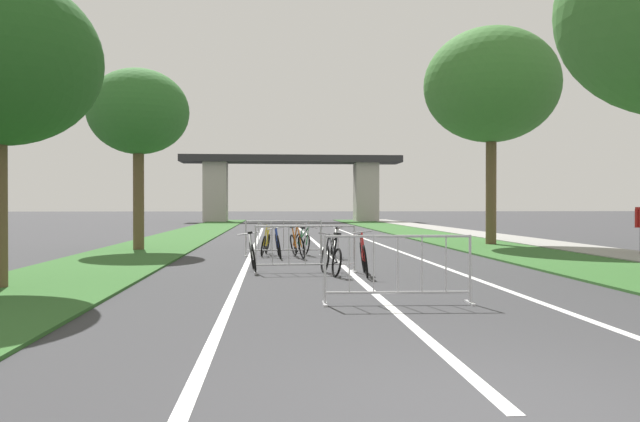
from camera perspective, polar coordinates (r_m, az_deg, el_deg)
The scene contains 21 objects.
ground_plane at distance 4.85m, azimuth 17.54°, elevation -17.47°, with size 300.00×300.00×0.00m, color #333335.
grass_verge_left at distance 30.66m, azimuth -12.24°, elevation -2.24°, with size 3.20×63.68×0.05m, color #2D5B26.
grass_verge_right at distance 31.32m, azimuth 9.79°, elevation -2.18°, with size 3.20×63.68×0.05m, color #2D5B26.
sidewalk_path_right at distance 32.08m, azimuth 14.43°, elevation -2.10°, with size 2.16×63.68×0.08m, color gray.
lane_stripe_center at distance 22.82m, azimuth -0.02°, elevation -3.23°, with size 0.14×36.84×0.01m, color silver.
lane_stripe_right_lane at distance 23.12m, azimuth 5.88°, elevation -3.18°, with size 0.14×36.84×0.01m, color silver.
lane_stripe_left_lane at distance 22.76m, azimuth -6.01°, elevation -3.24°, with size 0.14×36.84×0.01m, color silver.
overpass_bridge at distance 56.99m, azimuth -2.63°, elevation 3.07°, with size 19.96×3.48×6.00m.
tree_left_cypress_far at distance 21.54m, azimuth -16.28°, elevation 8.63°, with size 3.30×3.30×5.98m.
tree_right_maple_mid at distance 24.59m, azimuth 15.39°, elevation 10.99°, with size 5.02×5.02×8.13m.
crowd_barrier_nearest at distance 9.52m, azimuth 7.13°, elevation -5.38°, with size 2.28×0.52×1.05m.
crowd_barrier_second at distance 13.88m, azimuth -1.35°, elevation -3.52°, with size 2.28×0.52×1.05m.
crowd_barrier_third at distance 18.40m, azimuth -3.35°, elevation -2.52°, with size 2.28×0.49×1.05m.
bicycle_silver_0 at distance 14.34m, azimuth -6.19°, elevation -4.01°, with size 0.54×1.65×0.92m.
bicycle_white_1 at distance 17.98m, azimuth 1.28°, elevation -3.04°, with size 0.44×1.67×0.91m.
bicycle_black_2 at distance 13.46m, azimuth 1.01°, elevation -4.36°, with size 0.48×1.56×0.92m.
bicycle_yellow_3 at distance 18.93m, azimuth -4.99°, elevation -2.95°, with size 0.53×1.63×0.98m.
bicycle_blue_4 at distance 17.91m, azimuth -3.87°, elevation -3.08°, with size 0.53×1.65×0.91m.
bicycle_green_5 at distance 19.04m, azimuth -1.66°, elevation -2.90°, with size 0.71×1.63×0.92m.
bicycle_orange_6 at distance 17.92m, azimuth -2.11°, elevation -3.08°, with size 0.55×1.69×1.00m.
bicycle_red_7 at distance 13.44m, azimuth 4.01°, elevation -4.23°, with size 0.47×1.77×0.98m.
Camera 1 is at (-1.73, -4.28, 1.50)m, focal length 35.00 mm.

